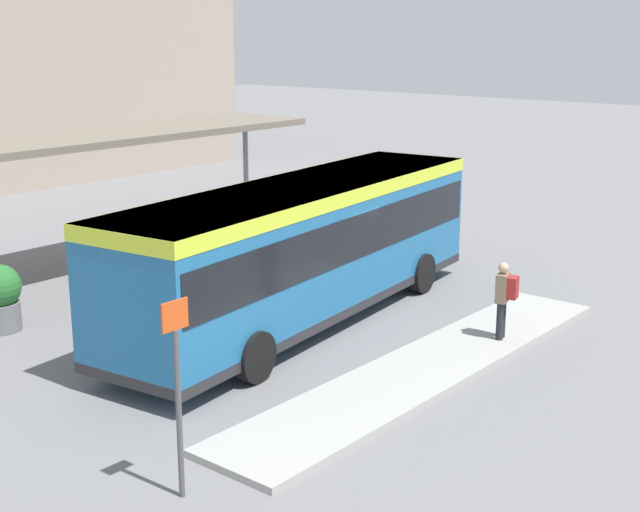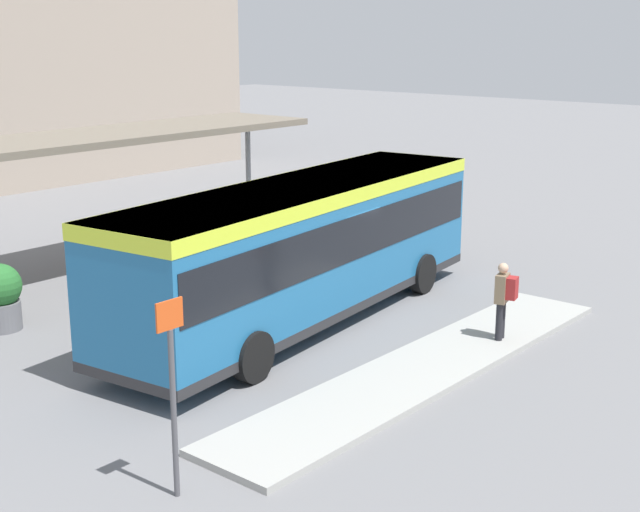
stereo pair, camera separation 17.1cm
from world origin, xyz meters
The scene contains 9 objects.
ground_plane centered at (0.00, 0.00, 0.00)m, with size 120.00×120.00×0.00m, color slate.
curb_island centered at (-0.69, -3.66, 0.06)m, with size 10.59×1.80×0.12m.
city_bus centered at (0.01, 0.00, 1.77)m, with size 11.04×3.74×3.02m.
pedestrian_waiting centered at (1.44, -4.04, 1.03)m, with size 0.43×0.47×1.58m.
bicycle_orange centered at (9.32, 4.02, 0.35)m, with size 0.48×1.60×0.69m.
bicycle_blue centered at (9.32, 4.85, 0.38)m, with size 0.48×1.75×0.75m.
bicycle_white centered at (9.58, 5.68, 0.35)m, with size 0.48×1.62×0.70m.
station_shelter centered at (-0.19, 6.95, 3.46)m, with size 13.06×3.13×3.59m.
platform_sign centered at (-6.77, -3.61, 1.56)m, with size 0.44×0.08×2.80m.
Camera 1 is at (-14.01, -12.06, 6.21)m, focal length 50.00 mm.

